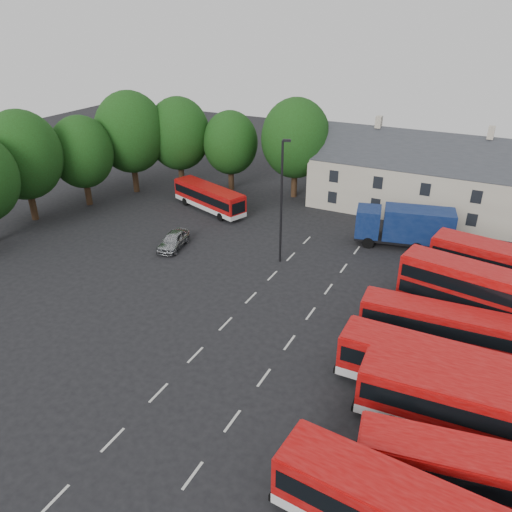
% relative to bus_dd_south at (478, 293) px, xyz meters
% --- Properties ---
extents(ground, '(140.00, 140.00, 0.00)m').
position_rel_bus_dd_south_xyz_m(ground, '(-15.81, -10.00, -2.52)').
color(ground, black).
rests_on(ground, ground).
extents(lane_markings, '(5.15, 33.80, 0.01)m').
position_rel_bus_dd_south_xyz_m(lane_markings, '(-13.31, -8.00, -2.51)').
color(lane_markings, beige).
rests_on(lane_markings, ground).
extents(treeline, '(29.92, 32.59, 12.01)m').
position_rel_bus_dd_south_xyz_m(treeline, '(-36.55, 9.36, 4.17)').
color(treeline, black).
rests_on(treeline, ground).
extents(terrace_houses, '(35.70, 7.13, 10.06)m').
position_rel_bus_dd_south_xyz_m(terrace_houses, '(-1.81, 20.00, 1.34)').
color(terrace_houses, beige).
rests_on(terrace_houses, ground).
extents(bus_row_b, '(10.59, 3.97, 2.93)m').
position_rel_bus_dd_south_xyz_m(bus_row_b, '(1.26, -15.35, -0.76)').
color(bus_row_b, silver).
rests_on(bus_row_b, ground).
extents(bus_row_c, '(11.85, 3.32, 3.31)m').
position_rel_bus_dd_south_xyz_m(bus_row_c, '(0.85, -11.26, -0.52)').
color(bus_row_c, silver).
rests_on(bus_row_c, ground).
extents(bus_row_d, '(11.62, 2.76, 3.28)m').
position_rel_bus_dd_south_xyz_m(bus_row_d, '(-1.05, -8.95, -0.54)').
color(bus_row_d, silver).
rests_on(bus_row_d, ground).
extents(bus_row_e, '(10.25, 2.88, 2.87)m').
position_rel_bus_dd_south_xyz_m(bus_row_e, '(-1.92, -3.82, -0.79)').
color(bus_row_e, silver).
rests_on(bus_row_e, ground).
extents(bus_dd_south, '(11.04, 4.27, 4.42)m').
position_rel_bus_dd_south_xyz_m(bus_dd_south, '(0.00, 0.00, 0.00)').
color(bus_dd_south, silver).
rests_on(bus_dd_south, ground).
extents(bus_dd_north, '(11.36, 4.30, 4.55)m').
position_rel_bus_dd_south_xyz_m(bus_dd_north, '(1.64, 3.93, 0.07)').
color(bus_dd_north, silver).
rests_on(bus_dd_north, ground).
extents(bus_north, '(10.06, 5.56, 2.80)m').
position_rel_bus_dd_south_xyz_m(bus_north, '(-28.43, 10.53, -0.83)').
color(bus_north, silver).
rests_on(bus_north, ground).
extents(box_truck, '(9.16, 4.53, 3.84)m').
position_rel_bus_dd_south_xyz_m(box_truck, '(-7.17, 10.83, -0.36)').
color(box_truck, black).
rests_on(box_truck, ground).
extents(silver_car, '(2.65, 4.79, 1.54)m').
position_rel_bus_dd_south_xyz_m(silver_car, '(-26.47, 0.83, -1.75)').
color(silver_car, '#979A9E').
rests_on(silver_car, ground).
extents(lamppost, '(0.76, 0.48, 10.97)m').
position_rel_bus_dd_south_xyz_m(lamppost, '(-16.31, 2.73, 3.34)').
color(lamppost, black).
rests_on(lamppost, ground).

